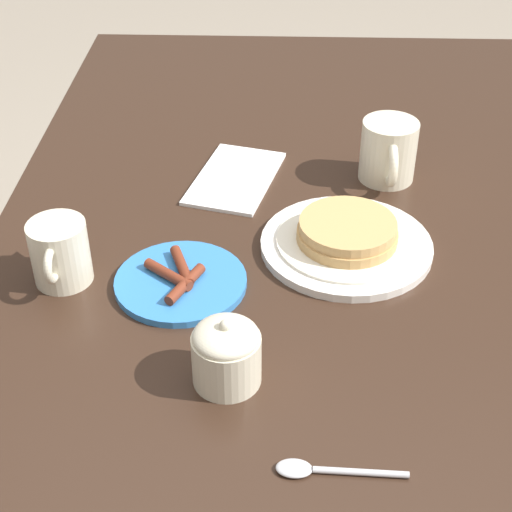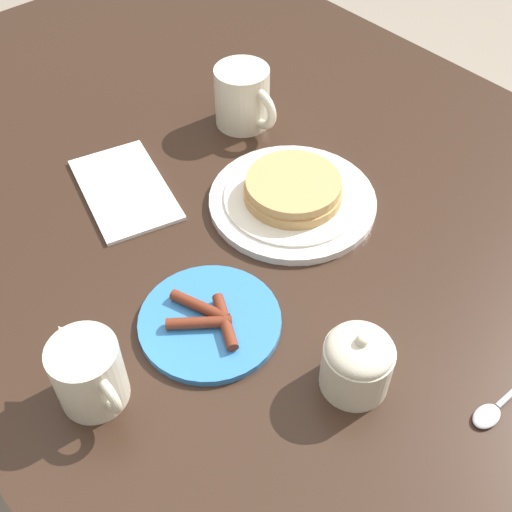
% 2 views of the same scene
% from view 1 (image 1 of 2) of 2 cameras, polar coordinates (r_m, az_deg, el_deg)
% --- Properties ---
extents(dining_table, '(1.50, 0.99, 0.73)m').
position_cam_1_polar(dining_table, '(1.21, 5.44, -1.72)').
color(dining_table, '#332116').
rests_on(dining_table, ground_plane).
extents(pancake_plate, '(0.24, 0.24, 0.05)m').
position_cam_1_polar(pancake_plate, '(1.09, 6.62, 1.24)').
color(pancake_plate, white).
rests_on(pancake_plate, dining_table).
extents(side_plate_bacon, '(0.17, 0.17, 0.02)m').
position_cam_1_polar(side_plate_bacon, '(1.03, -5.52, -1.82)').
color(side_plate_bacon, '#337AC6').
rests_on(side_plate_bacon, dining_table).
extents(coffee_mug, '(0.12, 0.09, 0.10)m').
position_cam_1_polar(coffee_mug, '(1.25, 9.62, 7.53)').
color(coffee_mug, beige).
rests_on(coffee_mug, dining_table).
extents(creamer_pitcher, '(0.12, 0.08, 0.09)m').
position_cam_1_polar(creamer_pitcher, '(1.04, -14.07, 0.38)').
color(creamer_pitcher, beige).
rests_on(creamer_pitcher, dining_table).
extents(sugar_bowl, '(0.08, 0.08, 0.09)m').
position_cam_1_polar(sugar_bowl, '(0.87, -2.17, -7.04)').
color(sugar_bowl, beige).
rests_on(sugar_bowl, dining_table).
extents(napkin, '(0.22, 0.16, 0.01)m').
position_cam_1_polar(napkin, '(1.25, -1.53, 5.69)').
color(napkin, white).
rests_on(napkin, dining_table).
extents(spoon, '(0.03, 0.13, 0.01)m').
position_cam_1_polar(spoon, '(0.81, 4.64, -15.24)').
color(spoon, silver).
rests_on(spoon, dining_table).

